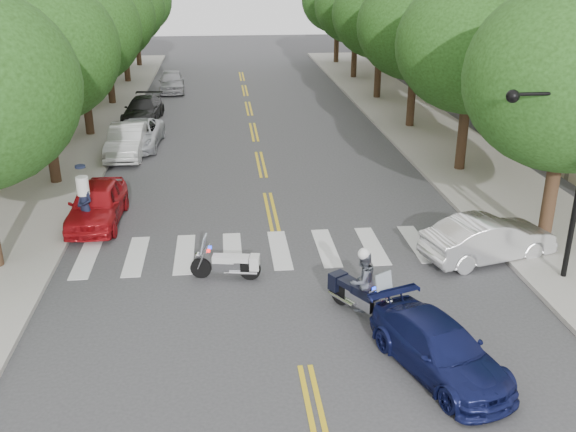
{
  "coord_description": "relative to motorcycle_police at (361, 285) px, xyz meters",
  "views": [
    {
      "loc": [
        -1.72,
        -12.57,
        8.92
      ],
      "look_at": [
        0.25,
        6.23,
        1.3
      ],
      "focal_mm": 40.0,
      "sensor_mm": 36.0,
      "label": 1
    }
  ],
  "objects": [
    {
      "name": "tree_r_4",
      "position": [
        7.04,
        35.82,
        4.67
      ],
      "size": [
        6.4,
        6.4,
        8.45
      ],
      "color": "#382316",
      "rests_on": "ground"
    },
    {
      "name": "sidewalk_left",
      "position": [
        -11.26,
        19.82,
        -0.8
      ],
      "size": [
        5.0,
        60.0,
        0.15
      ],
      "primitive_type": "cube",
      "color": "#9E9991",
      "rests_on": "ground"
    },
    {
      "name": "traffic_signal_pole",
      "position": [
        5.96,
        1.32,
        2.84
      ],
      "size": [
        2.82,
        0.42,
        6.0
      ],
      "color": "black",
      "rests_on": "ground"
    },
    {
      "name": "tree_l_3",
      "position": [
        -10.56,
        27.82,
        4.67
      ],
      "size": [
        6.4,
        6.4,
        8.45
      ],
      "color": "#382316",
      "rests_on": "ground"
    },
    {
      "name": "parked_car_a",
      "position": [
        -8.06,
        7.32,
        -0.14
      ],
      "size": [
        1.86,
        4.4,
        1.48
      ],
      "primitive_type": "imported",
      "rotation": [
        0.0,
        0.0,
        -0.03
      ],
      "color": "#AE1218",
      "rests_on": "ground"
    },
    {
      "name": "parked_car_c",
      "position": [
        -7.75,
        17.32,
        -0.21
      ],
      "size": [
        2.49,
        4.93,
        1.34
      ],
      "primitive_type": "imported",
      "rotation": [
        0.0,
        0.0,
        -0.06
      ],
      "color": "#B6B9BF",
      "rests_on": "ground"
    },
    {
      "name": "ground",
      "position": [
        -1.76,
        -2.18,
        -0.88
      ],
      "size": [
        140.0,
        140.0,
        0.0
      ],
      "primitive_type": "plane",
      "color": "#38383A",
      "rests_on": "ground"
    },
    {
      "name": "tree_r_0",
      "position": [
        7.04,
        3.82,
        4.67
      ],
      "size": [
        6.4,
        6.4,
        8.45
      ],
      "color": "#382316",
      "rests_on": "ground"
    },
    {
      "name": "tree_l_2",
      "position": [
        -10.56,
        19.82,
        4.67
      ],
      "size": [
        6.4,
        6.4,
        8.45
      ],
      "color": "#382316",
      "rests_on": "ground"
    },
    {
      "name": "parked_car_d",
      "position": [
        -8.06,
        23.02,
        -0.19
      ],
      "size": [
        2.33,
        4.89,
        1.38
      ],
      "primitive_type": "imported",
      "rotation": [
        0.0,
        0.0,
        -0.09
      ],
      "color": "black",
      "rests_on": "ground"
    },
    {
      "name": "tree_r_2",
      "position": [
        7.04,
        19.82,
        4.67
      ],
      "size": [
        6.4,
        6.4,
        8.45
      ],
      "color": "#382316",
      "rests_on": "ground"
    },
    {
      "name": "convertible",
      "position": [
        4.74,
        2.96,
        -0.17
      ],
      "size": [
        4.53,
        2.54,
        1.41
      ],
      "primitive_type": "imported",
      "rotation": [
        0.0,
        0.0,
        1.83
      ],
      "color": "silver",
      "rests_on": "ground"
    },
    {
      "name": "tree_r_1",
      "position": [
        7.04,
        11.82,
        4.67
      ],
      "size": [
        6.4,
        6.4,
        8.45
      ],
      "color": "#382316",
      "rests_on": "ground"
    },
    {
      "name": "officer_standing",
      "position": [
        -8.26,
        6.32,
        0.13
      ],
      "size": [
        0.86,
        0.86,
        2.01
      ],
      "primitive_type": "imported",
      "rotation": [
        0.0,
        0.0,
        -0.78
      ],
      "color": "black",
      "rests_on": "ground"
    },
    {
      "name": "parked_car_b",
      "position": [
        -8.06,
        15.82,
        -0.12
      ],
      "size": [
        1.72,
        4.63,
        1.51
      ],
      "primitive_type": "imported",
      "rotation": [
        0.0,
        0.0,
        -0.03
      ],
      "color": "silver",
      "rests_on": "ground"
    },
    {
      "name": "motorcycle_parked",
      "position": [
        -3.37,
        2.46,
        -0.4
      ],
      "size": [
        2.11,
        0.72,
        1.36
      ],
      "rotation": [
        0.0,
        0.0,
        1.4
      ],
      "color": "black",
      "rests_on": "ground"
    },
    {
      "name": "sidewalk_right",
      "position": [
        7.74,
        19.82,
        -0.8
      ],
      "size": [
        5.0,
        60.0,
        0.15
      ],
      "primitive_type": "cube",
      "color": "#9E9991",
      "rests_on": "ground"
    },
    {
      "name": "tree_l_5",
      "position": [
        -10.56,
        43.82,
        4.67
      ],
      "size": [
        6.4,
        6.4,
        8.45
      ],
      "color": "#382316",
      "rests_on": "ground"
    },
    {
      "name": "parked_car_e",
      "position": [
        -6.96,
        31.82,
        -0.13
      ],
      "size": [
        2.01,
        4.5,
        1.5
      ],
      "primitive_type": "imported",
      "rotation": [
        0.0,
        0.0,
        0.05
      ],
      "color": "gray",
      "rests_on": "ground"
    },
    {
      "name": "tree_r_3",
      "position": [
        7.04,
        27.82,
        4.67
      ],
      "size": [
        6.4,
        6.4,
        8.45
      ],
      "color": "#382316",
      "rests_on": "ground"
    },
    {
      "name": "tree_l_1",
      "position": [
        -10.56,
        11.82,
        4.67
      ],
      "size": [
        6.4,
        6.4,
        8.45
      ],
      "color": "#382316",
      "rests_on": "ground"
    },
    {
      "name": "tree_l_4",
      "position": [
        -10.56,
        35.82,
        4.67
      ],
      "size": [
        6.4,
        6.4,
        8.45
      ],
      "color": "#382316",
      "rests_on": "ground"
    },
    {
      "name": "sedan_blue",
      "position": [
        1.28,
        -2.68,
        -0.28
      ],
      "size": [
        2.93,
        4.46,
        1.2
      ],
      "primitive_type": "imported",
      "rotation": [
        0.0,
        0.0,
        0.33
      ],
      "color": "#111647",
      "rests_on": "ground"
    },
    {
      "name": "motorcycle_police",
      "position": [
        0.0,
        0.0,
        0.0
      ],
      "size": [
        1.51,
        2.2,
        1.98
      ],
      "rotation": [
        0.0,
        0.0,
        3.69
      ],
      "color": "black",
      "rests_on": "ground"
    }
  ]
}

